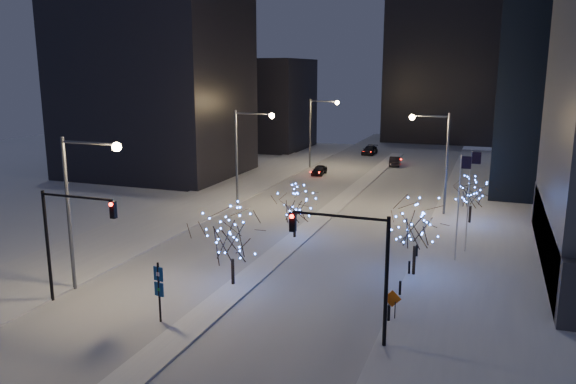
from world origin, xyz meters
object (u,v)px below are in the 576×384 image
at_px(holiday_tree_median_near, 232,236).
at_px(holiday_tree_median_far, 295,204).
at_px(traffic_signal_west, 67,229).
at_px(car_far, 370,150).
at_px(holiday_tree_plaza_far, 471,193).
at_px(street_lamp_w_mid, 246,145).
at_px(car_near, 319,170).
at_px(street_lamp_w_near, 81,193).
at_px(construction_sign, 392,301).
at_px(wayfinding_sign, 159,286).
at_px(traffic_signal_east, 357,257).
at_px(street_lamp_east, 438,150).
at_px(holiday_tree_plaza_near, 416,226).
at_px(car_mid, 395,161).
at_px(street_lamp_w_far, 317,124).

bearing_deg(holiday_tree_median_near, holiday_tree_median_far, 88.66).
relative_size(traffic_signal_west, holiday_tree_median_near, 1.34).
distance_m(car_far, holiday_tree_plaza_far, 44.31).
relative_size(street_lamp_w_mid, car_near, 2.59).
xyz_separation_m(street_lamp_w_mid, holiday_tree_median_far, (8.71, -9.44, -3.48)).
height_order(street_lamp_w_near, car_near, street_lamp_w_near).
height_order(car_far, construction_sign, construction_sign).
bearing_deg(wayfinding_sign, traffic_signal_east, 17.79).
relative_size(wayfinding_sign, construction_sign, 2.11).
distance_m(car_far, holiday_tree_median_far, 50.66).
height_order(street_lamp_east, holiday_tree_plaza_near, street_lamp_east).
distance_m(traffic_signal_east, holiday_tree_median_near, 10.79).
xyz_separation_m(street_lamp_east, car_near, (-17.07, 16.90, -5.79)).
xyz_separation_m(street_lamp_w_mid, car_mid, (10.44, 30.94, -5.80)).
bearing_deg(holiday_tree_plaza_far, car_mid, 111.63).
xyz_separation_m(traffic_signal_east, holiday_tree_median_far, (-9.17, 16.56, -1.74)).
height_order(street_lamp_east, car_near, street_lamp_east).
distance_m(traffic_signal_east, construction_sign, 5.14).
bearing_deg(construction_sign, street_lamp_w_far, 104.12).
relative_size(car_mid, holiday_tree_median_far, 0.93).
xyz_separation_m(car_near, construction_sign, (17.28, -42.49, 0.51)).
distance_m(holiday_tree_median_near, holiday_tree_plaza_near, 12.51).
distance_m(street_lamp_w_near, holiday_tree_plaza_near, 22.04).
height_order(street_lamp_w_near, holiday_tree_plaza_near, street_lamp_w_near).
bearing_deg(street_lamp_w_far, holiday_tree_plaza_far, -47.39).
height_order(street_lamp_w_mid, wayfinding_sign, street_lamp_w_mid).
distance_m(car_near, holiday_tree_plaza_far, 28.29).
bearing_deg(street_lamp_w_near, car_near, 87.51).
bearing_deg(car_far, traffic_signal_west, -92.33).
height_order(car_near, car_mid, car_mid).
relative_size(street_lamp_east, holiday_tree_plaza_near, 1.90).
bearing_deg(street_lamp_east, car_far, 110.95).
xyz_separation_m(car_near, holiday_tree_median_far, (6.75, -29.33, 2.36)).
height_order(traffic_signal_west, car_near, traffic_signal_west).
distance_m(street_lamp_w_mid, construction_sign, 30.15).
bearing_deg(traffic_signal_east, holiday_tree_median_far, 118.97).
xyz_separation_m(street_lamp_w_far, wayfinding_sign, (6.94, -52.33, -4.32)).
height_order(car_mid, wayfinding_sign, wayfinding_sign).
height_order(street_lamp_east, holiday_tree_median_far, street_lamp_east).
xyz_separation_m(street_lamp_w_mid, holiday_tree_plaza_far, (22.48, 0.56, -3.56)).
relative_size(traffic_signal_west, traffic_signal_east, 1.00).
xyz_separation_m(traffic_signal_west, car_far, (3.98, 68.00, -4.03)).
height_order(holiday_tree_plaza_near, construction_sign, holiday_tree_plaza_near).
bearing_deg(car_far, holiday_tree_plaza_far, -64.97).
relative_size(street_lamp_w_far, traffic_signal_east, 1.43).
bearing_deg(construction_sign, street_lamp_w_mid, 122.53).
height_order(street_lamp_w_near, car_far, street_lamp_w_near).
height_order(holiday_tree_median_far, wayfinding_sign, holiday_tree_median_far).
relative_size(street_lamp_w_far, holiday_tree_median_near, 1.92).
distance_m(holiday_tree_median_far, holiday_tree_plaza_near, 12.10).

